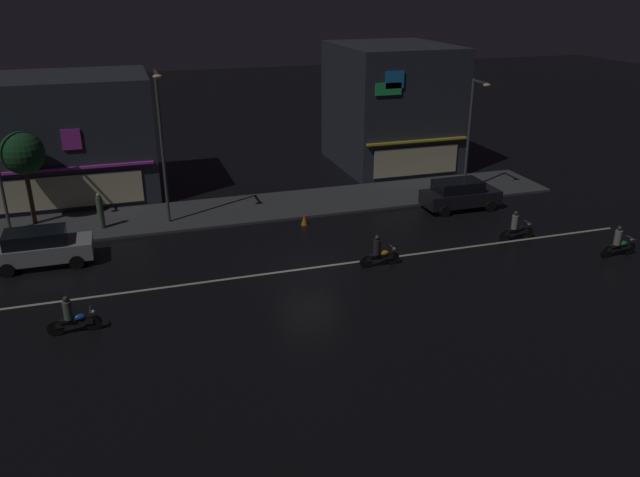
# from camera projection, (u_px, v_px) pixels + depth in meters

# --- Properties ---
(ground_plane) EXTENTS (140.00, 140.00, 0.00)m
(ground_plane) POSITION_uv_depth(u_px,v_px,m) (309.00, 268.00, 28.27)
(ground_plane) COLOR black
(lane_divider_stripe) EXTENTS (32.77, 0.16, 0.01)m
(lane_divider_stripe) POSITION_uv_depth(u_px,v_px,m) (309.00, 268.00, 28.27)
(lane_divider_stripe) COLOR beige
(lane_divider_stripe) RESTS_ON ground
(sidewalk_far) EXTENTS (34.50, 4.57, 0.14)m
(sidewalk_far) POSITION_uv_depth(u_px,v_px,m) (266.00, 207.00, 35.69)
(sidewalk_far) COLOR #424447
(sidewalk_far) RESTS_ON ground
(storefront_left_block) EXTENTS (7.16, 8.71, 8.07)m
(storefront_left_block) POSITION_uv_depth(u_px,v_px,m) (391.00, 106.00, 42.88)
(storefront_left_block) COLOR #2D333D
(storefront_left_block) RESTS_ON ground
(storefront_center_block) EXTENTS (9.65, 7.10, 7.03)m
(storefront_center_block) POSITION_uv_depth(u_px,v_px,m) (67.00, 138.00, 36.57)
(storefront_center_block) COLOR #2D333D
(storefront_center_block) RESTS_ON ground
(streetlamp_mid) EXTENTS (0.44, 1.64, 7.85)m
(streetlamp_mid) POSITION_uv_depth(u_px,v_px,m) (162.00, 137.00, 31.48)
(streetlamp_mid) COLOR #47494C
(streetlamp_mid) RESTS_ON sidewalk_far
(streetlamp_east) EXTENTS (0.44, 1.64, 6.65)m
(streetlamp_east) POSITION_uv_depth(u_px,v_px,m) (472.00, 126.00, 36.67)
(streetlamp_east) COLOR #47494C
(streetlamp_east) RESTS_ON sidewalk_far
(pedestrian_on_sidewalk) EXTENTS (0.32, 0.32, 1.88)m
(pedestrian_on_sidewalk) POSITION_uv_depth(u_px,v_px,m) (100.00, 212.00, 32.20)
(pedestrian_on_sidewalk) COLOR #4C664C
(pedestrian_on_sidewalk) RESTS_ON sidewalk_far
(street_tree) EXTENTS (2.17, 2.17, 4.85)m
(street_tree) POSITION_uv_depth(u_px,v_px,m) (23.00, 154.00, 31.77)
(street_tree) COLOR #473323
(street_tree) RESTS_ON sidewalk_far
(parked_car_near_kerb) EXTENTS (4.30, 1.98, 1.67)m
(parked_car_near_kerb) POSITION_uv_depth(u_px,v_px,m) (460.00, 194.00, 35.30)
(parked_car_near_kerb) COLOR black
(parked_car_near_kerb) RESTS_ON ground
(parked_car_trailing) EXTENTS (4.30, 1.98, 1.67)m
(parked_car_trailing) POSITION_uv_depth(u_px,v_px,m) (40.00, 247.00, 28.30)
(parked_car_trailing) COLOR #9EA0A5
(parked_car_trailing) RESTS_ON ground
(motorcycle_lead) EXTENTS (1.90, 0.60, 1.52)m
(motorcycle_lead) POSITION_uv_depth(u_px,v_px,m) (72.00, 318.00, 22.86)
(motorcycle_lead) COLOR black
(motorcycle_lead) RESTS_ON ground
(motorcycle_following) EXTENTS (1.90, 0.60, 1.52)m
(motorcycle_following) POSITION_uv_depth(u_px,v_px,m) (516.00, 228.00, 31.16)
(motorcycle_following) COLOR black
(motorcycle_following) RESTS_ON ground
(motorcycle_opposite_lane) EXTENTS (1.90, 0.60, 1.52)m
(motorcycle_opposite_lane) POSITION_uv_depth(u_px,v_px,m) (618.00, 244.00, 29.29)
(motorcycle_opposite_lane) COLOR black
(motorcycle_opposite_lane) RESTS_ON ground
(motorcycle_trailing_far) EXTENTS (1.90, 0.60, 1.52)m
(motorcycle_trailing_far) POSITION_uv_depth(u_px,v_px,m) (379.00, 253.00, 28.25)
(motorcycle_trailing_far) COLOR black
(motorcycle_trailing_far) RESTS_ON ground
(traffic_cone) EXTENTS (0.36, 0.36, 0.55)m
(traffic_cone) POSITION_uv_depth(u_px,v_px,m) (304.00, 220.00, 33.22)
(traffic_cone) COLOR orange
(traffic_cone) RESTS_ON ground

